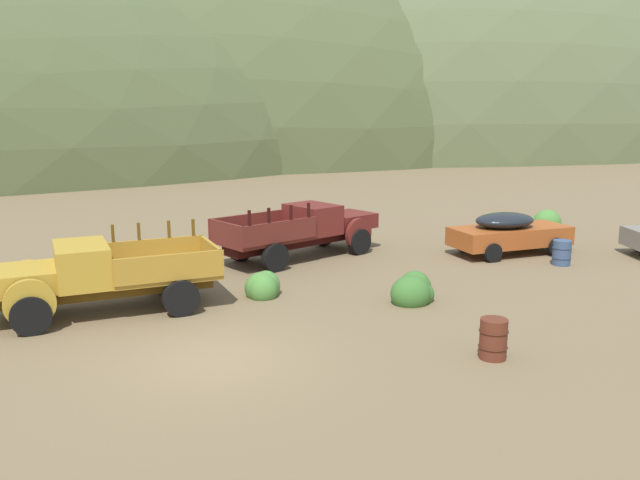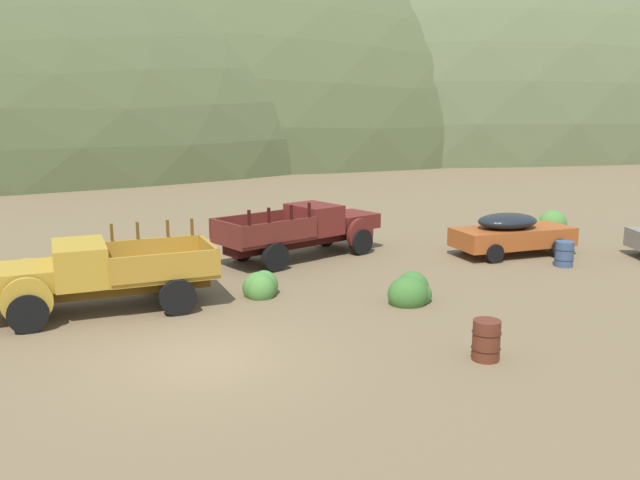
% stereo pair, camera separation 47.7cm
% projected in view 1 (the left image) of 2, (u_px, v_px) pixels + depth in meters
% --- Properties ---
extents(ground_plane, '(300.00, 300.00, 0.00)m').
position_uv_depth(ground_plane, '(214.00, 360.00, 14.05)').
color(ground_plane, brown).
extents(hill_distant, '(105.50, 74.90, 55.17)m').
position_uv_depth(hill_distant, '(222.00, 147.00, 87.73)').
color(hill_distant, '#4C5633').
rests_on(hill_distant, ground).
extents(hill_center, '(119.94, 63.32, 55.03)m').
position_uv_depth(hill_center, '(489.00, 145.00, 93.42)').
color(hill_center, '#56603D').
rests_on(hill_center, ground).
extents(truck_mustard, '(5.99, 2.78, 2.16)m').
position_uv_depth(truck_mustard, '(89.00, 277.00, 17.01)').
color(truck_mustard, '#593D12').
rests_on(truck_mustard, ground).
extents(truck_oxblood, '(6.66, 4.00, 2.16)m').
position_uv_depth(truck_oxblood, '(310.00, 229.00, 23.73)').
color(truck_oxblood, black).
rests_on(truck_oxblood, ground).
extents(car_oxide_orange, '(4.72, 2.01, 1.57)m').
position_uv_depth(car_oxide_orange, '(513.00, 232.00, 24.14)').
color(car_oxide_orange, '#A34C1E').
rests_on(car_oxide_orange, ground).
extents(oil_drum_spare, '(0.64, 0.64, 0.89)m').
position_uv_depth(oil_drum_spare, '(493.00, 339.00, 14.09)').
color(oil_drum_spare, '#5B2819').
rests_on(oil_drum_spare, ground).
extents(oil_drum_by_truck, '(0.66, 0.66, 0.87)m').
position_uv_depth(oil_drum_by_truck, '(562.00, 253.00, 22.45)').
color(oil_drum_by_truck, '#384C6B').
rests_on(oil_drum_by_truck, ground).
extents(bush_front_right, '(1.08, 1.05, 0.92)m').
position_uv_depth(bush_front_right, '(263.00, 288.00, 18.78)').
color(bush_front_right, '#4C8438').
rests_on(bush_front_right, ground).
extents(bush_front_left, '(1.37, 1.35, 1.21)m').
position_uv_depth(bush_front_left, '(544.00, 224.00, 28.82)').
color(bush_front_left, '#4C8438').
rests_on(bush_front_left, ground).
extents(bush_back_edge, '(1.36, 1.27, 1.07)m').
position_uv_depth(bush_back_edge, '(414.00, 292.00, 18.25)').
color(bush_back_edge, '#3D702D').
rests_on(bush_back_edge, ground).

